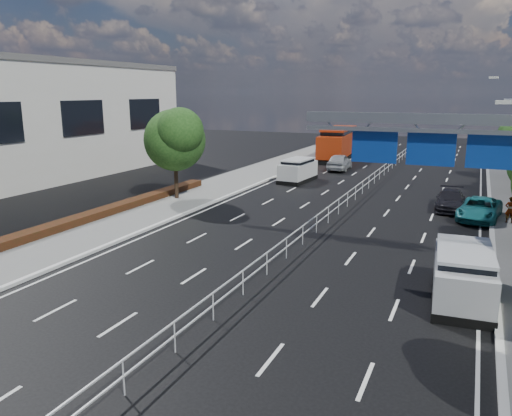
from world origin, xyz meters
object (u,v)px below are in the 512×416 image
at_px(near_car_dark, 361,141).
at_px(parked_car_teal, 480,209).
at_px(near_car_silver, 339,162).
at_px(red_bus, 339,142).
at_px(white_minivan, 298,170).
at_px(silver_minivan, 463,275).
at_px(pedestrian_a, 510,210).
at_px(overhead_gantry, 450,143).
at_px(parked_car_dark, 450,200).

relative_size(near_car_dark, parked_car_teal, 0.86).
xyz_separation_m(near_car_silver, parked_car_teal, (13.04, -16.25, -0.15)).
bearing_deg(near_car_dark, red_bus, 96.01).
relative_size(white_minivan, near_car_dark, 1.15).
xyz_separation_m(silver_minivan, pedestrian_a, (2.18, 12.99, -0.08)).
height_order(white_minivan, silver_minivan, silver_minivan).
bearing_deg(silver_minivan, parked_car_teal, 83.77).
height_order(near_car_silver, parked_car_teal, near_car_silver).
bearing_deg(silver_minivan, red_bus, 107.17).
bearing_deg(overhead_gantry, near_car_dark, 105.88).
bearing_deg(near_car_silver, pedestrian_a, 127.66).
xyz_separation_m(near_car_dark, parked_car_teal, (16.24, -41.11, -0.01)).
bearing_deg(overhead_gantry, white_minivan, 125.03).
bearing_deg(silver_minivan, parked_car_dark, 90.60).
bearing_deg(near_car_silver, red_bus, -77.83).
relative_size(overhead_gantry, parked_car_teal, 2.12).
bearing_deg(red_bus, parked_car_dark, -63.41).
relative_size(overhead_gantry, near_car_silver, 2.11).
height_order(overhead_gantry, parked_car_teal, overhead_gantry).
bearing_deg(red_bus, near_car_dark, 88.37).
distance_m(red_bus, near_car_silver, 9.24).
distance_m(white_minivan, pedestrian_a, 18.65).
xyz_separation_m(near_car_silver, pedestrian_a, (14.68, -16.88, 0.10)).
relative_size(white_minivan, parked_car_teal, 0.98).
height_order(overhead_gantry, pedestrian_a, overhead_gantry).
bearing_deg(parked_car_dark, pedestrian_a, -40.65).
xyz_separation_m(overhead_gantry, parked_car_teal, (1.56, 10.47, -4.93)).
bearing_deg(overhead_gantry, pedestrian_a, 72.01).
bearing_deg(pedestrian_a, near_car_silver, -57.07).
bearing_deg(pedestrian_a, parked_car_teal, -29.32).
relative_size(overhead_gantry, red_bus, 0.83).
xyz_separation_m(red_bus, pedestrian_a, (17.13, -25.73, -0.96)).
xyz_separation_m(white_minivan, red_bus, (-0.77, 16.78, 0.90)).
bearing_deg(red_bus, silver_minivan, -73.15).
distance_m(near_car_silver, silver_minivan, 32.38).
xyz_separation_m(white_minivan, pedestrian_a, (16.36, -8.95, -0.07)).
bearing_deg(white_minivan, silver_minivan, -52.92).
height_order(near_car_dark, silver_minivan, silver_minivan).
bearing_deg(pedestrian_a, near_car_dark, -74.89).
xyz_separation_m(red_bus, silver_minivan, (14.96, -38.72, -0.88)).
bearing_deg(parked_car_dark, red_bus, 119.51).
relative_size(silver_minivan, parked_car_teal, 1.04).
distance_m(white_minivan, red_bus, 16.82).
distance_m(near_car_silver, parked_car_dark, 18.01).
height_order(overhead_gantry, parked_car_dark, overhead_gantry).
bearing_deg(near_car_dark, silver_minivan, 109.37).
bearing_deg(near_car_dark, parked_car_dark, 113.71).
distance_m(overhead_gantry, silver_minivan, 5.67).
xyz_separation_m(overhead_gantry, red_bus, (-13.94, 35.57, -3.72)).
bearing_deg(parked_car_teal, white_minivan, 157.91).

